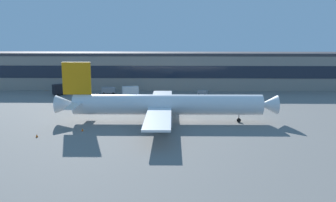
{
  "coord_description": "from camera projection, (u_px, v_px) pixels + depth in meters",
  "views": [
    {
      "loc": [
        -3.4,
        -99.33,
        23.9
      ],
      "look_at": [
        -5.37,
        2.32,
        5.0
      ],
      "focal_mm": 39.85,
      "sensor_mm": 36.0,
      "label": 1
    }
  ],
  "objects": [
    {
      "name": "ground_plane",
      "position": [
        187.0,
        121.0,
        101.94
      ],
      "size": [
        600.0,
        600.0,
        0.0
      ],
      "primitive_type": "plane",
      "color": "slate"
    },
    {
      "name": "terminal_building",
      "position": [
        183.0,
        70.0,
        158.82
      ],
      "size": [
        178.09,
        14.69,
        15.32
      ],
      "color": "gray",
      "rests_on": "ground_plane"
    },
    {
      "name": "airliner",
      "position": [
        164.0,
        105.0,
        99.53
      ],
      "size": [
        59.19,
        50.67,
        16.1
      ],
      "color": "white",
      "rests_on": "ground_plane"
    },
    {
      "name": "crew_van",
      "position": [
        109.0,
        90.0,
        145.91
      ],
      "size": [
        5.33,
        2.54,
        2.55
      ],
      "color": "gray",
      "rests_on": "ground_plane"
    },
    {
      "name": "catering_truck",
      "position": [
        63.0,
        89.0,
        143.69
      ],
      "size": [
        7.15,
        6.67,
        4.15
      ],
      "color": "black",
      "rests_on": "ground_plane"
    },
    {
      "name": "baggage_tug",
      "position": [
        203.0,
        92.0,
        142.41
      ],
      "size": [
        4.1,
        3.25,
        1.85
      ],
      "color": "gray",
      "rests_on": "ground_plane"
    },
    {
      "name": "stair_truck",
      "position": [
        130.0,
        91.0,
        141.18
      ],
      "size": [
        6.45,
        4.23,
        3.55
      ],
      "color": "white",
      "rests_on": "ground_plane"
    },
    {
      "name": "traffic_cone_0",
      "position": [
        37.0,
        136.0,
        85.82
      ],
      "size": [
        0.59,
        0.59,
        0.74
      ],
      "primitive_type": "cone",
      "color": "#F2590C",
      "rests_on": "ground_plane"
    },
    {
      "name": "traffic_cone_1",
      "position": [
        82.0,
        130.0,
        91.02
      ],
      "size": [
        0.58,
        0.58,
        0.73
      ],
      "primitive_type": "cone",
      "color": "#F2590C",
      "rests_on": "ground_plane"
    }
  ]
}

